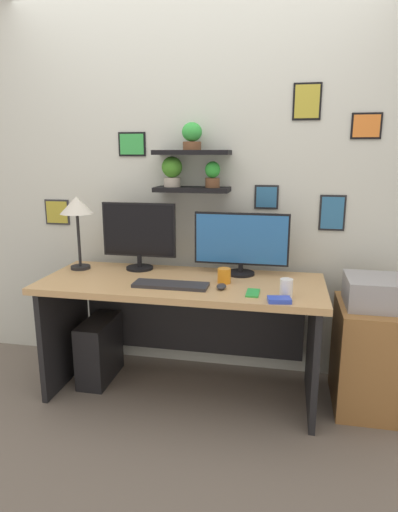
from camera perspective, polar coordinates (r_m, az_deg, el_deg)
name	(u,v)px	position (r m, az deg, el deg)	size (l,w,h in m)	color
ground_plane	(182,391)	(2.97, -2.18, -17.25)	(8.00, 8.00, 0.00)	#70665B
back_wall_assembly	(196,177)	(2.98, -0.39, 10.32)	(4.40, 0.24, 2.70)	silver
desk	(184,309)	(2.78, -2.01, -6.99)	(1.73, 0.68, 0.75)	tan
monitor_left	(139,234)	(2.91, -7.88, 2.89)	(0.50, 0.18, 0.45)	black
monitor_right	(241,242)	(2.77, 5.57, 1.81)	(0.60, 0.18, 0.40)	black
keyboard	(171,285)	(2.55, -3.74, -3.81)	(0.44, 0.14, 0.02)	#2D2D33
computer_mouse	(221,286)	(2.50, 2.95, -4.01)	(0.06, 0.09, 0.03)	#2D2D33
desk_lamp	(77,210)	(2.97, -15.74, 5.87)	(0.22, 0.22, 0.49)	black
cell_phone	(253,293)	(2.44, 7.07, -4.83)	(0.07, 0.14, 0.01)	green
coffee_mug	(224,276)	(2.61, 3.32, -2.59)	(0.08, 0.08, 0.09)	orange
pen_cup	(286,288)	(2.40, 11.38, -4.12)	(0.07, 0.07, 0.10)	white
scissors_tray	(279,300)	(2.32, 10.50, -5.68)	(0.12, 0.08, 0.02)	blue
drawer_cabinet	(373,356)	(2.87, 21.86, -12.14)	(0.44, 0.50, 0.64)	#9E6B38
printer	(379,292)	(2.73, 22.60, -4.39)	(0.38, 0.34, 0.17)	#9E9EA3
computer_tower_left	(100,350)	(3.09, -12.91, -11.90)	(0.18, 0.40, 0.42)	black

